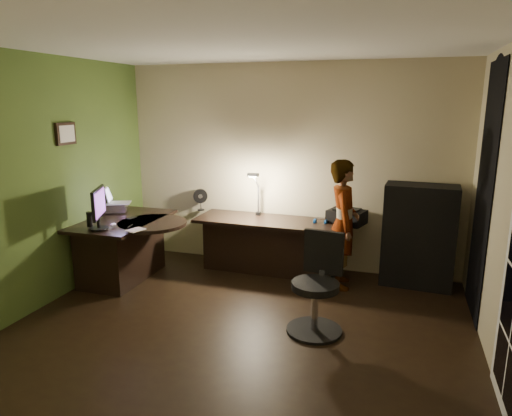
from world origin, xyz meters
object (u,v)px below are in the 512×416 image
(monitor, at_px, (98,214))
(office_chair, at_px, (315,285))
(desk_right, at_px, (268,246))
(person, at_px, (343,224))
(desk_left, at_px, (125,249))
(cabinet, at_px, (419,236))

(monitor, distance_m, office_chair, 2.57)
(desk_right, distance_m, monitor, 2.16)
(monitor, bearing_deg, person, -0.97)
(desk_left, bearing_deg, desk_right, 24.14)
(monitor, bearing_deg, desk_right, 13.89)
(desk_right, bearing_deg, desk_left, -154.18)
(desk_left, distance_m, person, 2.74)
(desk_left, height_order, monitor, monitor)
(desk_right, relative_size, monitor, 3.68)
(desk_left, bearing_deg, monitor, -88.09)
(desk_left, distance_m, cabinet, 3.64)
(desk_right, xyz_separation_m, person, (0.98, -0.17, 0.42))
(monitor, relative_size, person, 0.33)
(office_chair, bearing_deg, desk_left, 174.53)
(desk_right, bearing_deg, office_chair, -57.04)
(monitor, height_order, office_chair, monitor)
(desk_left, relative_size, office_chair, 1.38)
(cabinet, xyz_separation_m, person, (-0.87, -0.31, 0.15))
(desk_right, relative_size, cabinet, 1.53)
(desk_left, height_order, cabinet, cabinet)
(desk_left, relative_size, person, 0.87)
(desk_left, distance_m, office_chair, 2.63)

